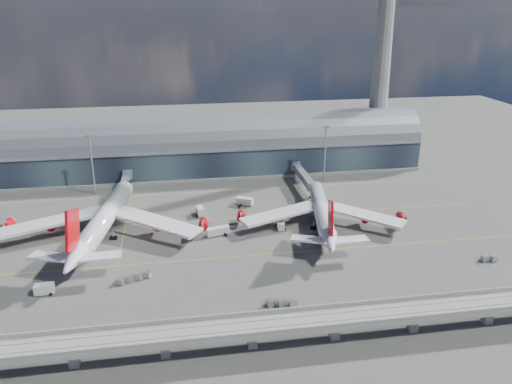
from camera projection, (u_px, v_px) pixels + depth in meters
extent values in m
plane|color=#474744|center=(227.00, 243.00, 167.93)|extent=(500.00, 500.00, 0.00)
cube|color=gold|center=(230.00, 257.00, 158.70)|extent=(200.00, 0.25, 0.01)
cube|color=gold|center=(221.00, 219.00, 186.38)|extent=(200.00, 0.25, 0.01)
cube|color=gold|center=(215.00, 191.00, 214.06)|extent=(200.00, 0.25, 0.01)
cube|color=gold|center=(127.00, 215.00, 190.32)|extent=(0.25, 80.00, 0.01)
cube|color=gold|center=(305.00, 204.00, 200.90)|extent=(0.25, 80.00, 0.01)
cube|color=#1F2634|center=(209.00, 157.00, 237.41)|extent=(200.00, 28.00, 14.00)
cylinder|color=slate|center=(209.00, 143.00, 234.93)|extent=(200.00, 28.00, 28.00)
cube|color=gray|center=(211.00, 151.00, 222.01)|extent=(200.00, 1.00, 1.20)
cube|color=gray|center=(210.00, 170.00, 239.69)|extent=(200.00, 30.00, 1.20)
cube|color=gray|center=(374.00, 152.00, 255.93)|extent=(18.00, 18.00, 8.00)
cone|color=gray|center=(381.00, 71.00, 241.38)|extent=(10.00, 10.00, 90.00)
cube|color=gray|center=(252.00, 328.00, 115.24)|extent=(220.00, 8.50, 1.20)
cube|color=gray|center=(255.00, 334.00, 111.15)|extent=(220.00, 0.40, 1.20)
cube|color=gray|center=(250.00, 314.00, 118.54)|extent=(220.00, 0.40, 1.20)
cube|color=gray|center=(253.00, 329.00, 113.62)|extent=(220.00, 0.12, 0.12)
cube|color=gray|center=(251.00, 321.00, 116.39)|extent=(220.00, 0.12, 0.12)
cube|color=gray|center=(74.00, 357.00, 110.26)|extent=(2.20, 2.20, 5.00)
cube|color=gray|center=(165.00, 347.00, 113.28)|extent=(2.20, 2.20, 5.00)
cube|color=gray|center=(252.00, 338.00, 116.30)|extent=(2.20, 2.20, 5.00)
cube|color=gray|center=(335.00, 330.00, 119.32)|extent=(2.20, 2.20, 5.00)
cube|color=gray|center=(413.00, 322.00, 122.34)|extent=(2.20, 2.20, 5.00)
cube|color=gray|center=(488.00, 314.00, 125.36)|extent=(2.20, 2.20, 5.00)
cylinder|color=gray|center=(92.00, 166.00, 206.69)|extent=(0.70, 0.70, 25.00)
cube|color=gray|center=(89.00, 136.00, 202.18)|extent=(3.00, 0.40, 1.00)
cylinder|color=gray|center=(325.00, 155.00, 221.79)|extent=(0.70, 0.70, 25.00)
cube|color=gray|center=(326.00, 127.00, 217.29)|extent=(3.00, 0.40, 1.00)
cylinder|color=white|center=(105.00, 217.00, 172.25)|extent=(15.29, 56.17, 6.73)
cone|color=white|center=(126.00, 186.00, 201.29)|extent=(7.95, 9.36, 6.73)
cone|color=white|center=(73.00, 261.00, 140.95)|extent=(8.61, 13.51, 6.73)
cube|color=#BF080D|center=(72.00, 230.00, 140.95)|extent=(2.67, 12.54, 13.93)
cube|color=white|center=(52.00, 222.00, 170.47)|extent=(34.81, 19.05, 2.72)
cube|color=white|center=(155.00, 222.00, 170.70)|extent=(32.18, 27.10, 2.72)
cylinder|color=#BF080D|center=(53.00, 224.00, 173.11)|extent=(4.14, 5.72, 3.37)
cylinder|color=#BF080D|center=(8.00, 224.00, 173.01)|extent=(4.14, 5.72, 3.37)
cylinder|color=#BF080D|center=(159.00, 224.00, 173.34)|extent=(4.14, 5.72, 3.37)
cylinder|color=#BF080D|center=(204.00, 224.00, 173.44)|extent=(4.14, 5.72, 3.37)
cylinder|color=gray|center=(121.00, 208.00, 192.40)|extent=(0.53, 0.53, 3.16)
cylinder|color=gray|center=(94.00, 235.00, 170.05)|extent=(0.63, 0.63, 3.16)
cylinder|color=gray|center=(113.00, 235.00, 170.09)|extent=(0.63, 0.63, 3.16)
cylinder|color=black|center=(94.00, 238.00, 170.41)|extent=(2.53, 1.92, 1.58)
cylinder|color=black|center=(114.00, 238.00, 170.45)|extent=(2.53, 1.92, 1.58)
cylinder|color=white|center=(321.00, 210.00, 180.01)|extent=(14.18, 46.70, 5.57)
cone|color=white|center=(315.00, 186.00, 204.42)|extent=(6.92, 8.60, 5.57)
cone|color=white|center=(330.00, 243.00, 153.53)|extent=(7.64, 12.37, 5.57)
cube|color=#BF080D|center=(331.00, 218.00, 153.63)|extent=(2.81, 11.41, 12.73)
cube|color=white|center=(280.00, 214.00, 178.86)|extent=(29.97, 15.92, 2.38)
cube|color=white|center=(364.00, 215.00, 178.12)|extent=(27.41, 24.16, 2.38)
cylinder|color=black|center=(321.00, 214.00, 180.56)|extent=(12.47, 41.86, 4.74)
cylinder|color=#BF080D|center=(278.00, 216.00, 181.28)|extent=(3.92, 5.30, 3.08)
cylinder|color=#BF080D|center=(241.00, 216.00, 181.61)|extent=(3.92, 5.30, 3.08)
cylinder|color=#BF080D|center=(364.00, 217.00, 180.52)|extent=(3.92, 5.30, 3.08)
cylinder|color=#BF080D|center=(401.00, 217.00, 180.19)|extent=(3.92, 5.30, 3.08)
cylinder|color=gray|center=(317.00, 204.00, 196.83)|extent=(0.48, 0.48, 2.88)
cylinder|color=gray|center=(313.00, 225.00, 177.99)|extent=(0.58, 0.58, 2.88)
cylinder|color=gray|center=(331.00, 225.00, 177.84)|extent=(0.58, 0.58, 2.88)
cylinder|color=black|center=(313.00, 228.00, 178.32)|extent=(2.35, 1.81, 1.44)
cylinder|color=black|center=(330.00, 228.00, 178.17)|extent=(2.35, 1.81, 1.44)
cube|color=gray|center=(125.00, 183.00, 208.45)|extent=(3.00, 24.00, 3.00)
cube|color=gray|center=(122.00, 193.00, 197.37)|extent=(3.60, 3.60, 3.40)
cylinder|color=gray|center=(127.00, 174.00, 219.52)|extent=(4.40, 4.40, 4.00)
cylinder|color=gray|center=(123.00, 201.00, 198.62)|extent=(0.50, 0.50, 3.40)
cylinder|color=black|center=(124.00, 205.00, 199.10)|extent=(1.40, 0.80, 0.80)
cube|color=gray|center=(303.00, 175.00, 218.10)|extent=(3.00, 28.00, 3.00)
cube|color=gray|center=(311.00, 186.00, 205.18)|extent=(3.60, 3.60, 3.40)
cylinder|color=gray|center=(295.00, 166.00, 231.01)|extent=(4.40, 4.40, 4.00)
cylinder|color=gray|center=(311.00, 194.00, 206.42)|extent=(0.50, 0.50, 3.40)
cylinder|color=black|center=(311.00, 197.00, 206.90)|extent=(1.40, 0.80, 0.80)
cube|color=silver|center=(44.00, 289.00, 137.91)|extent=(5.40, 2.69, 2.75)
cylinder|color=black|center=(51.00, 292.00, 138.52)|extent=(1.08, 2.69, 0.95)
cylinder|color=black|center=(39.00, 293.00, 138.17)|extent=(1.08, 2.69, 0.95)
cube|color=silver|center=(218.00, 231.00, 173.19)|extent=(8.50, 4.38, 2.65)
cylinder|color=black|center=(225.00, 234.00, 173.36)|extent=(1.55, 2.70, 0.92)
cylinder|color=black|center=(210.00, 234.00, 173.85)|extent=(1.55, 2.70, 0.92)
cube|color=silver|center=(280.00, 224.00, 178.36)|extent=(2.92, 6.38, 2.68)
cylinder|color=black|center=(279.00, 225.00, 180.58)|extent=(2.65, 1.16, 0.93)
cylinder|color=black|center=(282.00, 229.00, 176.99)|extent=(2.65, 1.16, 0.93)
cube|color=silver|center=(200.00, 211.00, 189.52)|extent=(3.11, 5.66, 2.81)
cylinder|color=black|center=(201.00, 212.00, 191.57)|extent=(2.80, 1.28, 0.97)
cylinder|color=black|center=(200.00, 216.00, 188.34)|extent=(2.80, 1.28, 0.97)
cube|color=silver|center=(245.00, 201.00, 198.76)|extent=(6.94, 5.33, 2.83)
cylinder|color=black|center=(249.00, 203.00, 200.41)|extent=(2.16, 2.86, 0.98)
cylinder|color=black|center=(241.00, 205.00, 198.01)|extent=(2.16, 2.86, 0.98)
cube|color=gray|center=(120.00, 284.00, 143.25)|extent=(2.88, 2.38, 0.31)
cube|color=#A0A1A5|center=(120.00, 281.00, 142.96)|extent=(2.45, 2.15, 1.54)
cube|color=gray|center=(129.00, 281.00, 144.47)|extent=(2.88, 2.38, 0.31)
cube|color=#A0A1A5|center=(129.00, 279.00, 144.18)|extent=(2.45, 2.15, 1.54)
cube|color=gray|center=(138.00, 279.00, 145.69)|extent=(2.88, 2.38, 0.31)
cube|color=#A0A1A5|center=(138.00, 276.00, 145.40)|extent=(2.45, 2.15, 1.54)
cube|color=gray|center=(147.00, 277.00, 146.91)|extent=(2.88, 2.38, 0.31)
cube|color=#A0A1A5|center=(147.00, 274.00, 146.62)|extent=(2.45, 2.15, 1.54)
cube|color=gray|center=(271.00, 305.00, 133.11)|extent=(3.04, 2.42, 0.33)
cube|color=#A0A1A5|center=(271.00, 302.00, 132.79)|extent=(2.59, 2.19, 1.67)
cube|color=gray|center=(282.00, 305.00, 132.84)|extent=(3.04, 2.42, 0.33)
cube|color=#A0A1A5|center=(282.00, 303.00, 132.52)|extent=(2.59, 2.19, 1.67)
cube|color=gray|center=(292.00, 306.00, 132.57)|extent=(3.04, 2.42, 0.33)
cube|color=#A0A1A5|center=(293.00, 303.00, 132.25)|extent=(2.59, 2.19, 1.67)
cube|color=gray|center=(484.00, 260.00, 156.26)|extent=(2.83, 2.16, 0.32)
cube|color=#A0A1A5|center=(485.00, 258.00, 155.96)|extent=(2.39, 1.97, 1.60)
cube|color=gray|center=(493.00, 260.00, 156.18)|extent=(2.83, 2.16, 0.32)
cube|color=#A0A1A5|center=(494.00, 258.00, 155.88)|extent=(2.39, 1.97, 1.60)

